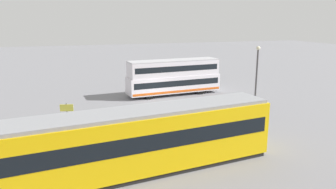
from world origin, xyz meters
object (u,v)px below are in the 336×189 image
at_px(tram_yellow, 141,140).
at_px(info_sign, 67,113).
at_px(pedestrian_near_railing, 146,112).
at_px(pedestrian_crossing, 201,110).
at_px(street_lamp, 257,74).
at_px(double_decker_bus, 174,77).

bearing_deg(tram_yellow, info_sign, -64.02).
distance_m(tram_yellow, pedestrian_near_railing, 8.76).
distance_m(pedestrian_crossing, info_sign, 10.59).
relative_size(pedestrian_crossing, street_lamp, 0.28).
relative_size(double_decker_bus, pedestrian_crossing, 6.31).
height_order(pedestrian_near_railing, info_sign, info_sign).
bearing_deg(street_lamp, double_decker_bus, -61.71).
bearing_deg(tram_yellow, pedestrian_near_railing, -106.01).
bearing_deg(pedestrian_near_railing, double_decker_bus, -121.54).
relative_size(info_sign, street_lamp, 0.39).
xyz_separation_m(tram_yellow, info_sign, (3.73, -7.65, -0.26)).
xyz_separation_m(double_decker_bus, pedestrian_crossing, (1.10, 10.16, -1.03)).
distance_m(double_decker_bus, pedestrian_crossing, 10.27).
height_order(pedestrian_crossing, info_sign, info_sign).
bearing_deg(pedestrian_near_railing, pedestrian_crossing, 165.53).
bearing_deg(pedestrian_crossing, double_decker_bus, -96.19).
relative_size(double_decker_bus, pedestrian_near_railing, 6.65).
height_order(tram_yellow, street_lamp, street_lamp).
distance_m(tram_yellow, pedestrian_crossing, 9.98).
xyz_separation_m(tram_yellow, pedestrian_near_railing, (-2.40, -8.37, -0.94)).
xyz_separation_m(double_decker_bus, info_sign, (11.66, 9.73, -0.40)).
bearing_deg(street_lamp, info_sign, 2.82).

